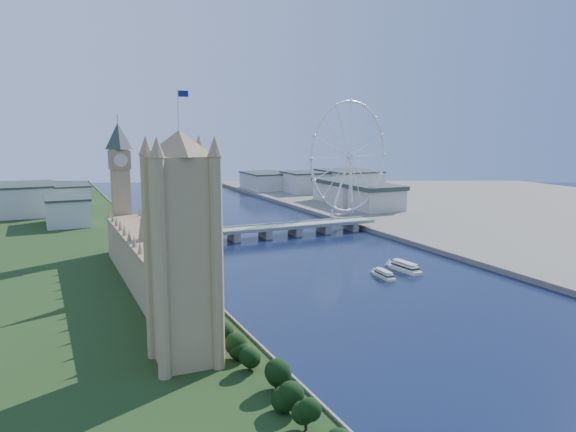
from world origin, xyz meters
TOP-DOWN VIEW (x-y plane):
  - ground at (0.00, 0.00)m, footprint 2000.00×2000.00m
  - tree_row at (-113.00, 66.00)m, footprint 8.77×200.77m
  - victoria_tower at (-135.00, 55.00)m, footprint 28.16×28.16m
  - parliament_range at (-128.00, 170.00)m, footprint 24.00×200.00m
  - big_ben at (-128.00, 278.00)m, footprint 20.02×20.02m
  - westminster_bridge at (0.00, 300.00)m, footprint 220.00×22.00m
  - london_eye at (119.98, 355.08)m, footprint 113.60×39.12m
  - county_hall at (175.00, 430.00)m, footprint 54.00×144.00m
  - city_skyline at (39.22, 560.08)m, footprint 505.00×280.00m
  - tour_boat_near at (21.36, 141.10)m, footprint 8.02×25.61m
  - tour_boat_far at (44.49, 149.41)m, footprint 10.46×32.21m

SIDE VIEW (x-z plane):
  - ground at x=0.00m, z-range 0.00..0.00m
  - county_hall at x=175.00m, z-range -17.50..17.50m
  - tour_boat_near at x=21.36m, z-range -2.77..2.77m
  - tour_boat_far at x=44.49m, z-range -3.51..3.51m
  - westminster_bridge at x=0.00m, z-range 1.88..11.38m
  - tree_row at x=-113.00m, z-range -1.39..18.16m
  - city_skyline at x=39.22m, z-range 0.96..32.96m
  - parliament_range at x=-128.00m, z-range -16.52..53.48m
  - victoria_tower at x=-135.00m, z-range -1.51..110.49m
  - big_ben at x=-128.00m, z-range 11.57..121.57m
  - london_eye at x=119.98m, z-range 5.37..129.67m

